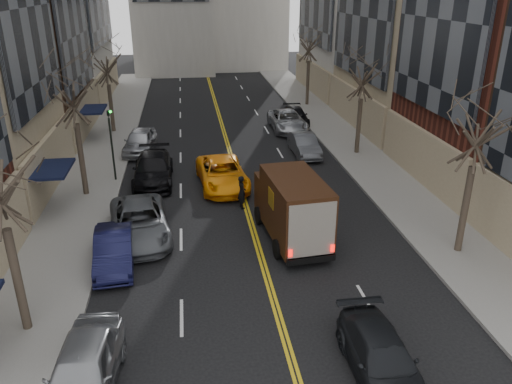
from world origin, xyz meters
The scene contains 20 objects.
sidewalk_left centered at (-9.00, 27.00, 0.07)m, with size 4.00×66.00×0.15m, color slate.
sidewalk_right centered at (9.00, 27.00, 0.07)m, with size 4.00×66.00×0.15m, color slate.
tree_lf_mid centered at (-8.80, 20.00, 6.60)m, with size 3.20×3.20×8.91m.
tree_lf_far centered at (-8.80, 33.00, 6.02)m, with size 3.20×3.20×8.12m.
tree_rt_near centered at (8.80, 11.00, 6.45)m, with size 3.20×3.20×8.71m.
tree_rt_mid centered at (8.80, 25.00, 6.17)m, with size 3.20×3.20×8.32m.
tree_rt_far centered at (8.80, 40.00, 6.74)m, with size 3.20×3.20×9.11m.
traffic_signal centered at (-7.39, 22.00, 2.82)m, with size 0.29×0.26×4.70m.
ups_truck centered at (1.66, 13.34, 1.63)m, with size 2.84×6.08×3.23m.
observer_sedan centered at (2.56, 4.21, 0.67)m, with size 1.89×4.65×1.35m.
taxi centered at (-1.03, 20.37, 0.80)m, with size 2.64×5.72×1.59m, color #FE980A.
pedestrian centered at (-0.24, 17.16, 0.91)m, with size 0.66×0.43×1.81m, color black.
parked_lf_a centered at (-6.30, 4.79, 0.81)m, with size 1.91×4.75×1.62m, color #929599.
parked_lf_b centered at (-6.30, 12.10, 0.73)m, with size 1.54×4.43×1.46m, color #111235.
parked_lf_c centered at (-5.39, 14.48, 0.79)m, with size 2.63×5.71×1.59m, color #515459.
parked_lf_d centered at (-5.10, 21.64, 0.82)m, with size 2.29×5.64×1.64m, color black.
parked_lf_e centered at (-6.30, 27.58, 0.82)m, with size 1.93×4.81×1.64m, color #ADAFB5.
parked_rt_a centered at (5.10, 25.34, 0.73)m, with size 1.55×4.45×1.47m, color #46484D.
parked_rt_b centered at (5.18, 31.77, 0.78)m, with size 2.59×5.62×1.56m, color #B0B2B8.
parked_rt_c centered at (6.30, 33.71, 0.65)m, with size 1.83×4.49×1.30m, color black.
Camera 1 is at (-2.91, -7.12, 11.26)m, focal length 35.00 mm.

